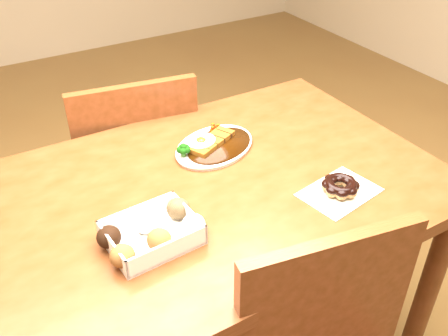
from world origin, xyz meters
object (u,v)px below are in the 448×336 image
katsu_curry_plate (213,145)px  pon_de_ring (340,187)px  chair_far (135,170)px  table (211,214)px  donut_box (152,232)px

katsu_curry_plate → pon_de_ring: katsu_curry_plate is taller
chair_far → table: bearing=100.9°
pon_de_ring → donut_box: bearing=171.0°
donut_box → pon_de_ring: 0.48m
table → chair_far: chair_far is taller
table → katsu_curry_plate: size_ratio=3.99×
table → chair_far: size_ratio=1.38×
table → chair_far: bearing=91.8°
chair_far → donut_box: 0.75m
pon_de_ring → chair_far: bearing=110.9°
chair_far → pon_de_ring: chair_far is taller
table → katsu_curry_plate: katsu_curry_plate is taller
chair_far → pon_de_ring: (0.28, -0.73, 0.29)m
chair_far → pon_de_ring: size_ratio=4.13×
donut_box → pon_de_ring: size_ratio=1.08×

